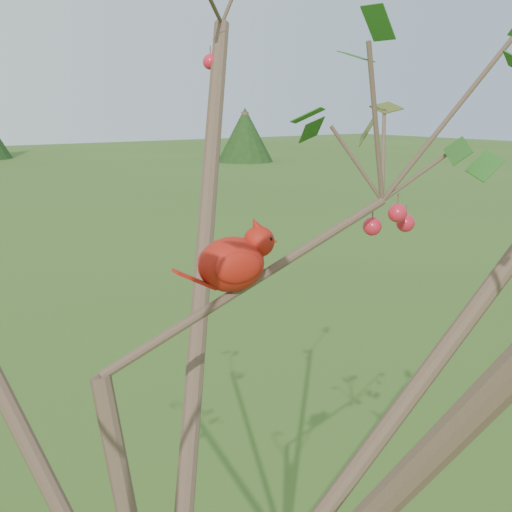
% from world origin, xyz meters
% --- Properties ---
extents(crabapple_tree, '(2.35, 2.05, 2.95)m').
position_xyz_m(crabapple_tree, '(0.03, -0.02, 2.12)').
color(crabapple_tree, '#463126').
rests_on(crabapple_tree, ground).
extents(cardinal, '(0.21, 0.12, 0.15)m').
position_xyz_m(cardinal, '(0.21, 0.08, 2.12)').
color(cardinal, '#A41A0E').
rests_on(cardinal, ground).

